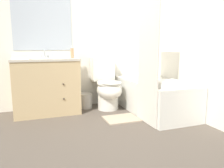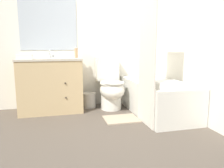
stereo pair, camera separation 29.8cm
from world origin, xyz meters
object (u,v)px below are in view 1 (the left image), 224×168
(wastebasket, at_px, (85,101))
(soap_dispenser, at_px, (72,53))
(sink_faucet, at_px, (44,56))
(vanity_cabinet, at_px, (47,86))
(bathtub, at_px, (153,96))
(tissue_box, at_px, (56,56))
(bath_mat, at_px, (121,119))
(hand_towel_folded, at_px, (20,57))
(toilet, at_px, (107,87))
(bath_towel_folded, at_px, (167,83))

(wastebasket, xyz_separation_m, soap_dispenser, (-0.19, -0.02, 0.79))
(sink_faucet, bearing_deg, soap_dispenser, -16.56)
(sink_faucet, bearing_deg, vanity_cabinet, -90.00)
(sink_faucet, xyz_separation_m, bathtub, (1.55, -0.67, -0.62))
(tissue_box, relative_size, bath_mat, 0.29)
(vanity_cabinet, bearing_deg, hand_towel_folded, -150.94)
(bathtub, height_order, hand_towel_folded, hand_towel_folded)
(vanity_cabinet, distance_m, toilet, 0.94)
(vanity_cabinet, xyz_separation_m, bathtub, (1.55, -0.48, -0.18))
(vanity_cabinet, bearing_deg, bath_mat, -35.56)
(vanity_cabinet, xyz_separation_m, sink_faucet, (-0.00, 0.19, 0.44))
(vanity_cabinet, distance_m, tissue_box, 0.47)
(toilet, distance_m, tissue_box, 0.94)
(vanity_cabinet, bearing_deg, toilet, -5.60)
(wastebasket, bearing_deg, bath_mat, -66.00)
(wastebasket, relative_size, hand_towel_folded, 1.16)
(hand_towel_folded, relative_size, bath_towel_folded, 0.62)
(soap_dispenser, bearing_deg, bathtub, -25.79)
(sink_faucet, bearing_deg, bathtub, -23.46)
(tissue_box, bearing_deg, sink_faucet, 136.47)
(toilet, relative_size, bath_mat, 1.75)
(sink_faucet, bearing_deg, hand_towel_folded, -131.62)
(toilet, bearing_deg, soap_dispenser, 163.14)
(sink_faucet, distance_m, soap_dispenser, 0.43)
(soap_dispenser, xyz_separation_m, bath_mat, (0.53, -0.74, -0.90))
(vanity_cabinet, height_order, toilet, vanity_cabinet)
(bathtub, relative_size, tissue_box, 11.25)
(bath_towel_folded, distance_m, bath_mat, 0.79)
(tissue_box, bearing_deg, wastebasket, 5.11)
(toilet, distance_m, bathtub, 0.74)
(toilet, distance_m, soap_dispenser, 0.78)
(toilet, xyz_separation_m, tissue_box, (-0.78, 0.14, 0.51))
(sink_faucet, height_order, bathtub, sink_faucet)
(bathtub, distance_m, soap_dispenser, 1.43)
(vanity_cabinet, xyz_separation_m, bath_mat, (0.94, -0.67, -0.42))
(bath_mat, bearing_deg, bath_towel_folded, -31.01)
(vanity_cabinet, bearing_deg, tissue_box, 16.07)
(soap_dispenser, height_order, hand_towel_folded, soap_dispenser)
(soap_dispenser, xyz_separation_m, hand_towel_folded, (-0.74, -0.25, -0.05))
(toilet, bearing_deg, tissue_box, 170.15)
(soap_dispenser, relative_size, hand_towel_folded, 0.87)
(tissue_box, bearing_deg, soap_dispenser, 5.25)
(tissue_box, xyz_separation_m, hand_towel_folded, (-0.49, -0.23, -0.00))
(bathtub, xyz_separation_m, bath_mat, (-0.61, -0.19, -0.24))
(tissue_box, height_order, soap_dispenser, soap_dispenser)
(bath_towel_folded, bearing_deg, hand_towel_folded, 155.97)
(soap_dispenser, bearing_deg, bath_towel_folded, -45.08)
(wastebasket, relative_size, soap_dispenser, 1.33)
(bath_towel_folded, bearing_deg, soap_dispenser, 134.92)
(soap_dispenser, bearing_deg, bath_mat, -54.34)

